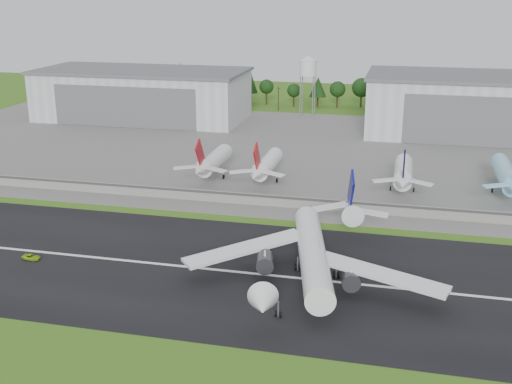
% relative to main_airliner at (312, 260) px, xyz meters
% --- Properties ---
extents(ground, '(600.00, 600.00, 0.00)m').
position_rel_main_airliner_xyz_m(ground, '(-23.66, -9.57, -4.89)').
color(ground, '#366317').
rests_on(ground, ground).
extents(runway, '(320.00, 60.00, 0.10)m').
position_rel_main_airliner_xyz_m(runway, '(-23.66, 0.43, -4.84)').
color(runway, black).
rests_on(runway, ground).
extents(runway_centerline, '(220.00, 1.00, 0.02)m').
position_rel_main_airliner_xyz_m(runway_centerline, '(-23.66, 0.43, -4.78)').
color(runway_centerline, white).
rests_on(runway_centerline, runway).
extents(apron, '(320.00, 150.00, 0.10)m').
position_rel_main_airliner_xyz_m(apron, '(-23.66, 110.43, -4.84)').
color(apron, slate).
rests_on(apron, ground).
extents(blast_fence, '(240.00, 0.61, 3.50)m').
position_rel_main_airliner_xyz_m(blast_fence, '(-23.66, 45.41, -3.09)').
color(blast_fence, gray).
rests_on(blast_fence, ground).
extents(hangar_west, '(97.00, 44.00, 23.20)m').
position_rel_main_airliner_xyz_m(hangar_west, '(-103.66, 155.34, 6.74)').
color(hangar_west, silver).
rests_on(hangar_west, ground).
extents(hangar_east, '(102.00, 47.00, 25.20)m').
position_rel_main_airliner_xyz_m(hangar_east, '(51.34, 155.34, 7.73)').
color(hangar_east, silver).
rests_on(hangar_east, ground).
extents(water_tower, '(8.40, 8.40, 29.40)m').
position_rel_main_airliner_xyz_m(water_tower, '(-28.66, 175.43, 19.66)').
color(water_tower, '#99999E').
rests_on(water_tower, ground).
extents(utility_poles, '(230.00, 3.00, 12.00)m').
position_rel_main_airliner_xyz_m(utility_poles, '(-23.66, 190.43, -4.89)').
color(utility_poles, black).
rests_on(utility_poles, ground).
extents(treeline, '(320.00, 16.00, 22.00)m').
position_rel_main_airliner_xyz_m(treeline, '(-23.66, 205.43, -4.89)').
color(treeline, black).
rests_on(treeline, ground).
extents(main_airliner, '(55.99, 58.86, 18.17)m').
position_rel_main_airliner_xyz_m(main_airliner, '(0.00, 0.00, 0.00)').
color(main_airliner, white).
rests_on(main_airliner, runway).
extents(ground_vehicle, '(4.44, 2.34, 1.19)m').
position_rel_main_airliner_xyz_m(ground_vehicle, '(-64.52, -3.94, -4.20)').
color(ground_vehicle, '#8AC216').
rests_on(ground_vehicle, runway).
extents(parked_jet_red_a, '(7.36, 31.29, 16.48)m').
position_rel_main_airliner_xyz_m(parked_jet_red_a, '(-42.73, 66.96, 1.09)').
color(parked_jet_red_a, silver).
rests_on(parked_jet_red_a, ground).
extents(parked_jet_red_b, '(7.36, 31.29, 16.37)m').
position_rel_main_airliner_xyz_m(parked_jet_red_b, '(-24.94, 66.94, 0.99)').
color(parked_jet_red_b, white).
rests_on(parked_jet_red_b, ground).
extents(parked_jet_navy, '(7.36, 31.29, 16.56)m').
position_rel_main_airliner_xyz_m(parked_jet_navy, '(17.80, 66.97, 1.17)').
color(parked_jet_navy, white).
rests_on(parked_jet_navy, ground).
extents(parked_jet_skyblue, '(7.36, 37.29, 16.54)m').
position_rel_main_airliner_xyz_m(parked_jet_skyblue, '(48.11, 71.97, 1.10)').
color(parked_jet_skyblue, '#92DBFD').
rests_on(parked_jet_skyblue, ground).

